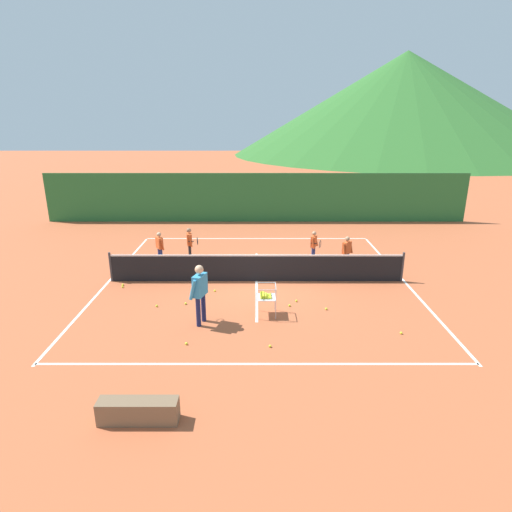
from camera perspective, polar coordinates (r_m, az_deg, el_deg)
name	(u,v)px	position (r m, az deg, el deg)	size (l,w,h in m)	color
ground_plane	(255,281)	(14.81, -0.08, -3.40)	(120.00, 120.00, 0.00)	#B25633
line_baseline_near	(256,364)	(10.14, -0.03, -14.33)	(10.32, 0.08, 0.01)	white
line_baseline_far	(255,238)	(19.97, -0.10, 2.38)	(10.32, 0.08, 0.01)	white
line_sideline_west	(108,281)	(15.68, -19.32, -3.22)	(0.08, 10.67, 0.01)	white
line_sideline_east	(403,281)	(15.69, 19.15, -3.18)	(0.08, 10.67, 0.01)	white
line_service_center	(255,281)	(14.81, -0.08, -3.39)	(0.08, 6.25, 0.01)	white
tennis_net	(255,268)	(14.63, -0.08, -1.58)	(10.18, 0.08, 1.05)	#333338
instructor	(199,289)	(11.59, -7.73, -4.43)	(0.47, 0.84, 1.71)	#191E4C
student_0	(158,245)	(16.76, -13.01, 1.45)	(0.39, 0.50, 1.26)	navy
student_1	(189,241)	(16.86, -9.08, 1.97)	(0.52, 0.59, 1.34)	black
student_2	(313,243)	(16.75, 7.66, 1.70)	(0.41, 0.68, 1.23)	navy
student_3	(346,250)	(16.05, 11.96, 0.83)	(0.47, 0.46, 1.28)	navy
ball_cart	(264,296)	(12.15, 1.09, -5.37)	(0.58, 0.58, 0.90)	#B7B7BC
tennis_ball_0	(269,346)	(10.77, 1.76, -12.02)	(0.07, 0.07, 0.07)	yellow
tennis_ball_1	(214,291)	(13.99, -5.73, -4.68)	(0.07, 0.07, 0.07)	yellow
tennis_ball_2	(325,309)	(12.84, 9.29, -7.01)	(0.07, 0.07, 0.07)	yellow
tennis_ball_3	(288,305)	(12.93, 4.38, -6.64)	(0.07, 0.07, 0.07)	yellow
tennis_ball_4	(121,287)	(14.92, -17.67, -3.99)	(0.07, 0.07, 0.07)	yellow
tennis_ball_5	(156,306)	(13.20, -13.38, -6.56)	(0.07, 0.07, 0.07)	yellow
tennis_ball_6	(185,344)	(11.01, -9.51, -11.56)	(0.07, 0.07, 0.07)	yellow
tennis_ball_7	(185,304)	(13.19, -9.60, -6.33)	(0.07, 0.07, 0.07)	yellow
tennis_ball_8	(400,333)	(11.98, 18.81, -9.75)	(0.07, 0.07, 0.07)	yellow
tennis_ball_9	(122,285)	(15.10, -17.65, -3.72)	(0.07, 0.07, 0.07)	yellow
tennis_ball_10	(295,301)	(13.25, 5.30, -6.01)	(0.07, 0.07, 0.07)	yellow
windscreen_fence	(255,198)	(23.03, -0.11, 7.86)	(22.69, 0.08, 2.63)	#286B33
courtside_bench	(137,411)	(8.71, -15.71, -19.47)	(1.50, 0.36, 0.46)	brown
hill_0	(402,104)	(69.66, 19.02, 18.76)	(49.88, 49.88, 14.47)	#2D6628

